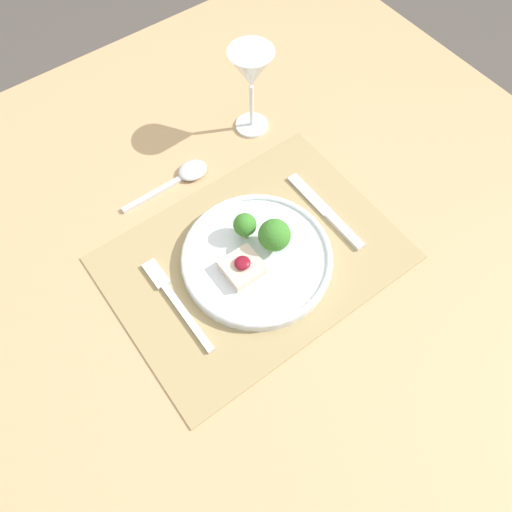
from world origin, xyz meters
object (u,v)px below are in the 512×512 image
object	(u,v)px
fork	(173,298)
spoon	(186,174)
dinner_plate	(257,256)
knife	(330,215)
wine_glass_near	(251,73)

from	to	relation	value
fork	spoon	world-z (taller)	spoon
dinner_plate	spoon	xyz separation A→B (m)	(0.00, 0.22, -0.01)
knife	wine_glass_near	world-z (taller)	wine_glass_near
dinner_plate	fork	distance (m)	0.15
wine_glass_near	knife	bearing A→B (deg)	-93.87
knife	spoon	size ratio (longest dim) A/B	1.08
dinner_plate	wine_glass_near	bearing A→B (deg)	55.31
fork	knife	size ratio (longest dim) A/B	1.00
knife	fork	bearing A→B (deg)	172.46
dinner_plate	knife	bearing A→B (deg)	-1.76
dinner_plate	wine_glass_near	size ratio (longest dim) A/B	1.43
dinner_plate	spoon	world-z (taller)	dinner_plate
dinner_plate	wine_glass_near	distance (m)	0.33
fork	spoon	bearing A→B (deg)	52.14
wine_glass_near	fork	bearing A→B (deg)	-144.75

